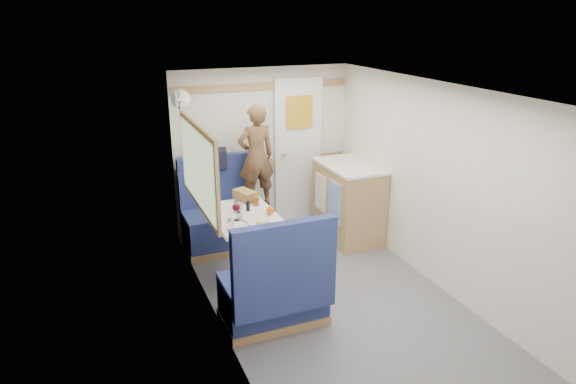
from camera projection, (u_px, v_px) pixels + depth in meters
name	position (u px, v px, depth m)	size (l,w,h in m)	color
floor	(348.00, 316.00, 4.64)	(4.50, 4.50, 0.00)	#515156
ceiling	(358.00, 94.00, 3.97)	(4.50, 4.50, 0.00)	silver
wall_back	(263.00, 150.00, 6.27)	(2.20, 0.02, 2.00)	silver
wall_left	(226.00, 234.00, 3.91)	(0.02, 4.50, 2.00)	silver
wall_right	(459.00, 197.00, 4.70)	(0.02, 4.50, 2.00)	silver
oak_trim_low	(264.00, 163.00, 6.30)	(2.15, 0.02, 0.08)	#9F8347
oak_trim_high	(263.00, 86.00, 5.99)	(2.15, 0.02, 0.08)	#9F8347
side_window	(198.00, 168.00, 4.71)	(0.04, 1.30, 0.72)	#99A58C
rear_door	(298.00, 150.00, 6.41)	(0.62, 0.12, 1.86)	white
dinette_table	(244.00, 229.00, 5.09)	(0.62, 0.92, 0.72)	white
bench_far	(223.00, 222.00, 5.93)	(0.90, 0.59, 1.05)	navy
bench_near	(276.00, 294.00, 4.42)	(0.90, 0.59, 1.05)	navy
ledge	(215.00, 168.00, 5.97)	(0.90, 0.14, 0.04)	#9F8347
dome_light	(180.00, 99.00, 5.30)	(0.20, 0.20, 0.20)	white
galley_counter	(348.00, 201.00, 6.13)	(0.57, 0.92, 0.92)	#9F8347
person	(256.00, 157.00, 5.83)	(0.43, 0.29, 1.19)	brown
duffel_bag	(207.00, 159.00, 5.90)	(0.44, 0.21, 0.21)	black
tray	(258.00, 219.00, 4.91)	(0.27, 0.36, 0.02)	silver
orange_fruit	(270.00, 211.00, 4.98)	(0.08, 0.08, 0.08)	orange
cheese_block	(263.00, 222.00, 4.76)	(0.11, 0.06, 0.04)	#D5CA7B
wine_glass	(236.00, 208.00, 4.86)	(0.08, 0.08, 0.17)	white
tumbler_left	(231.00, 224.00, 4.67)	(0.06, 0.06, 0.10)	silver
tumbler_mid	(237.00, 205.00, 5.13)	(0.07, 0.07, 0.11)	silver
tumbler_right	(239.00, 207.00, 5.07)	(0.07, 0.07, 0.12)	white
beer_glass	(256.00, 201.00, 5.26)	(0.06, 0.06, 0.10)	brown
pepper_grinder	(248.00, 206.00, 5.12)	(0.04, 0.04, 0.11)	black
salt_grinder	(242.00, 215.00, 4.90)	(0.04, 0.04, 0.09)	silver
bread_loaf	(245.00, 196.00, 5.40)	(0.14, 0.26, 0.11)	olive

